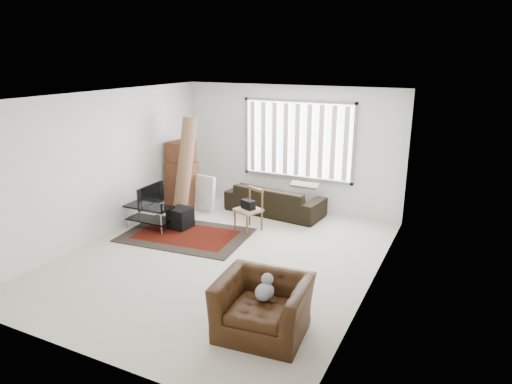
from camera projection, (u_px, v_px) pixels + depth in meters
room at (237, 150)px, 7.70m from camera, size 6.00×6.02×2.71m
persian_rug at (186, 235)px, 8.70m from camera, size 2.46×1.75×0.02m
tv_stand at (149, 212)px, 8.96m from camera, size 0.95×0.43×0.47m
tv at (148, 195)px, 8.85m from camera, size 0.10×0.77×0.44m
subwoofer at (180, 218)px, 9.00m from camera, size 0.43×0.43×0.40m
moving_boxes at (182, 178)px, 10.11m from camera, size 0.66×0.61×1.49m
white_flatpack at (203, 193)px, 10.02m from camera, size 0.64×0.30×0.79m
rolled_rug at (185, 166)px, 9.67m from camera, size 0.38×0.81×2.07m
sofa at (275, 195)px, 9.82m from camera, size 2.20×1.13×0.82m
side_chair at (249, 208)px, 8.86m from camera, size 0.58×0.58×0.83m
armchair at (263, 303)px, 5.57m from camera, size 1.19×1.06×0.81m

